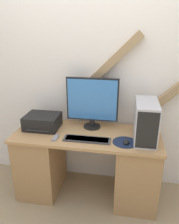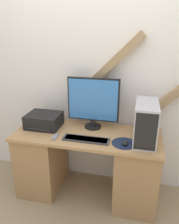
% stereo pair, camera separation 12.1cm
% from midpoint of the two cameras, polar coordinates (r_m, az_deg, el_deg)
% --- Properties ---
extents(ground_plane, '(12.00, 12.00, 0.00)m').
position_cam_midpoint_polar(ground_plane, '(2.49, -0.95, -24.70)').
color(ground_plane, '#9E8966').
extents(wall_back, '(6.40, 0.13, 2.70)m').
position_cam_midpoint_polar(wall_back, '(2.43, 3.12, 10.76)').
color(wall_back, white).
rests_on(wall_back, ground_plane).
extents(desk, '(1.51, 0.62, 0.76)m').
position_cam_midpoint_polar(desk, '(2.47, 0.81, -13.26)').
color(desk, tan).
rests_on(desk, ground_plane).
extents(monitor, '(0.55, 0.18, 0.55)m').
position_cam_midpoint_polar(monitor, '(2.31, 2.46, 2.73)').
color(monitor, black).
rests_on(monitor, desk).
extents(keyboard, '(0.46, 0.12, 0.02)m').
position_cam_midpoint_polar(keyboard, '(2.14, 0.73, -7.16)').
color(keyboard, '#3D3D42').
rests_on(keyboard, desk).
extents(mousepad, '(0.24, 0.24, 0.00)m').
position_cam_midpoint_polar(mousepad, '(2.13, 10.66, -8.06)').
color(mousepad, '#19233D').
rests_on(mousepad, desk).
extents(mouse, '(0.06, 0.09, 0.03)m').
position_cam_midpoint_polar(mouse, '(2.10, 10.91, -7.96)').
color(mouse, black).
rests_on(mouse, mousepad).
extents(computer_tower, '(0.21, 0.43, 0.38)m').
position_cam_midpoint_polar(computer_tower, '(2.14, 16.05, -2.67)').
color(computer_tower, '#B2B2B7').
rests_on(computer_tower, desk).
extents(printer, '(0.36, 0.30, 0.15)m').
position_cam_midpoint_polar(printer, '(2.44, -10.43, -2.19)').
color(printer, black).
rests_on(printer, desk).
extents(remote_control, '(0.04, 0.12, 0.02)m').
position_cam_midpoint_polar(remote_control, '(2.21, -7.41, -6.48)').
color(remote_control, gray).
rests_on(remote_control, desk).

